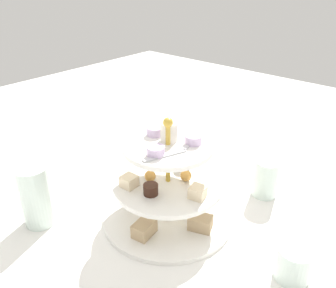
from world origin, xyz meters
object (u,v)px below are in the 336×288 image
at_px(water_glass_tall_right, 36,196).
at_px(butter_knife_left, 144,149).
at_px(water_glass_short_left, 294,263).
at_px(water_glass_mid_back, 266,178).
at_px(tiered_serving_stand, 168,190).

distance_m(water_glass_tall_right, butter_knife_left, 0.40).
distance_m(water_glass_short_left, butter_knife_left, 0.57).
distance_m(water_glass_tall_right, water_glass_short_left, 0.53).
xyz_separation_m(water_glass_short_left, water_glass_mid_back, (0.20, 0.16, 0.01)).
bearing_deg(butter_knife_left, water_glass_mid_back, 125.26).
bearing_deg(water_glass_mid_back, butter_knife_left, 93.78).
xyz_separation_m(butter_knife_left, water_glass_mid_back, (0.03, -0.39, 0.04)).
bearing_deg(water_glass_short_left, water_glass_tall_right, 113.92).
bearing_deg(water_glass_tall_right, water_glass_short_left, -66.08).
height_order(water_glass_short_left, water_glass_mid_back, water_glass_mid_back).
relative_size(tiered_serving_stand, butter_knife_left, 1.69).
relative_size(butter_knife_left, water_glass_mid_back, 1.82).
bearing_deg(water_glass_mid_back, water_glass_tall_right, 142.11).
distance_m(tiered_serving_stand, water_glass_short_left, 0.28).
relative_size(water_glass_tall_right, butter_knife_left, 0.82).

